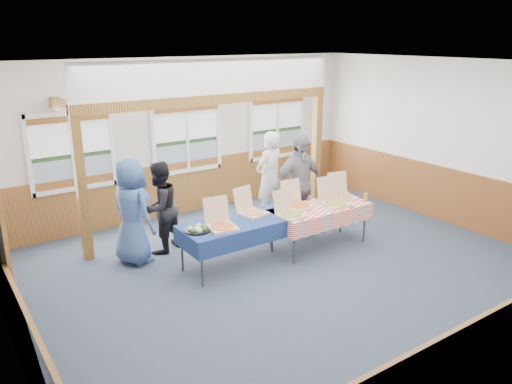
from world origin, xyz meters
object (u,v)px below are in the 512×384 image
(table_left, at_px, (239,224))
(table_right, at_px, (320,210))
(man_blue, at_px, (132,211))
(person_grey, at_px, (299,185))
(woman_white, at_px, (269,178))
(woman_black, at_px, (160,208))

(table_left, distance_m, table_right, 1.56)
(table_left, bearing_deg, man_blue, 157.04)
(table_right, xyz_separation_m, person_grey, (0.09, 0.71, 0.25))
(table_left, bearing_deg, woman_white, 55.92)
(table_right, height_order, person_grey, person_grey)
(woman_black, bearing_deg, table_right, 123.37)
(table_right, relative_size, person_grey, 1.03)
(woman_black, bearing_deg, table_left, 97.84)
(woman_black, bearing_deg, woman_white, 155.36)
(woman_black, relative_size, person_grey, 0.84)
(woman_black, height_order, person_grey, person_grey)
(woman_black, distance_m, man_blue, 0.56)
(table_left, height_order, table_right, same)
(table_left, xyz_separation_m, table_right, (1.55, -0.18, -0.00))
(table_left, distance_m, man_blue, 1.75)
(table_left, distance_m, woman_white, 1.99)
(woman_black, height_order, man_blue, man_blue)
(table_right, distance_m, woman_white, 1.48)
(table_left, xyz_separation_m, woman_white, (1.51, 1.28, 0.23))
(table_left, relative_size, table_right, 1.06)
(woman_white, xyz_separation_m, man_blue, (-2.87, -0.19, -0.05))
(table_left, height_order, man_blue, man_blue)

